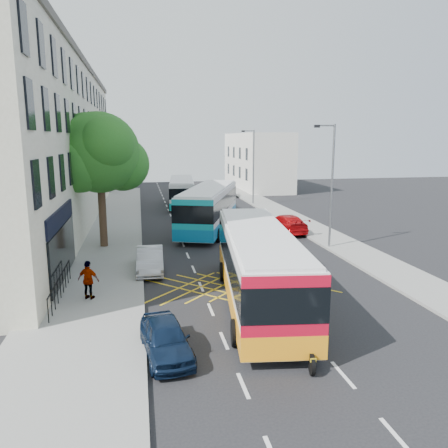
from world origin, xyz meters
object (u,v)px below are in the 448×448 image
lamp_far (253,163)px  pedestrian_far (89,280)px  bus_mid (209,207)px  bus_far (182,192)px  motorbike (308,336)px  red_hatchback (286,223)px  parked_car_blue (166,338)px  street_tree (99,153)px  bus_near (258,265)px  lamp_near (331,180)px  distant_car_grey (186,188)px  distant_car_silver (228,191)px  distant_car_dark (210,186)px  parked_car_silver (150,260)px

lamp_far → pedestrian_far: size_ratio=4.54×
bus_mid → pedestrian_far: bearing=-98.7°
bus_far → motorbike: bus_far is taller
red_hatchback → parked_car_blue: bearing=53.5°
lamp_far → parked_car_blue: 34.90m
red_hatchback → street_tree: bearing=3.7°
bus_far → parked_car_blue: bearing=-91.1°
bus_near → pedestrian_far: 7.60m
lamp_far → bus_mid: lamp_far is taller
lamp_near → lamp_far: 20.00m
distant_car_grey → distant_car_silver: size_ratio=1.30×
street_tree → bus_near: 14.56m
lamp_near → distant_car_silver: lamp_near is taller
motorbike → distant_car_dark: size_ratio=0.61×
red_hatchback → bus_far: bearing=-72.7°
parked_car_silver → pedestrian_far: (-2.81, -4.11, 0.36)m
bus_near → distant_car_silver: bearing=87.9°
lamp_far → bus_far: (-7.74, 0.46, -3.03)m
bus_far → motorbike: 34.53m
bus_mid → parked_car_blue: size_ratio=3.45×
street_tree → parked_car_blue: 16.96m
red_hatchback → distant_car_silver: red_hatchback is taller
parked_car_silver → parked_car_blue: bearing=-86.7°
motorbike → distant_car_grey: motorbike is taller
distant_car_grey → pedestrian_far: (-8.46, -38.42, 0.29)m
bus_mid → distant_car_grey: 23.87m
lamp_near → pedestrian_far: (-14.61, -7.07, -3.59)m
street_tree → distant_car_silver: bearing=61.0°
bus_mid → bus_far: bearing=113.4°
pedestrian_far → bus_mid: bearing=-93.0°
red_hatchback → distant_car_grey: distant_car_grey is taller
parked_car_blue → bus_near: bearing=35.9°
parked_car_blue → distant_car_dark: size_ratio=1.02×
distant_car_grey → lamp_far: bearing=-55.5°
bus_near → parked_car_blue: (-4.32, -4.03, -1.15)m
motorbike → bus_mid: bearing=100.7°
motorbike → distant_car_dark: bearing=95.8°
bus_near → pedestrian_far: (-7.39, 1.60, -0.74)m
bus_mid → distant_car_silver: 20.55m
distant_car_silver → pedestrian_far: bearing=73.9°
parked_car_blue → street_tree: bearing=94.3°
distant_car_grey → parked_car_blue: bearing=-90.9°
red_hatchback → pedestrian_far: (-13.52, -12.49, 0.32)m
street_tree → parked_car_silver: size_ratio=2.17×
lamp_near → distant_car_grey: size_ratio=1.49×
lamp_far → red_hatchback: bearing=-94.3°
bus_near → street_tree: bearing=130.1°
motorbike → parked_car_silver: motorbike is taller
lamp_near → bus_mid: bearing=132.3°
bus_mid → pedestrian_far: (-7.78, -14.58, -0.80)m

